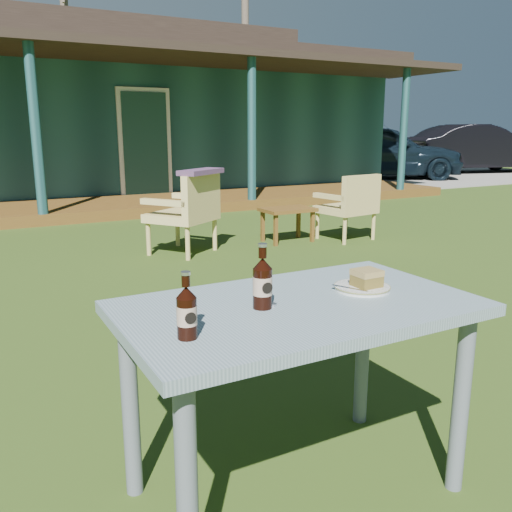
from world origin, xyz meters
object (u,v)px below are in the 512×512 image
cake_slice (367,278)px  cola_bottle_far (187,312)px  plate (362,287)px  car_far (476,149)px  cafe_table (298,331)px  car_near (379,152)px  armchair_right (351,203)px  armchair_left (188,209)px  cola_bottle_near (263,283)px  side_table (288,213)px

cake_slice → cola_bottle_far: cola_bottle_far is taller
plate → car_far: bearing=38.4°
cafe_table → cake_slice: size_ratio=13.04×
car_near → cola_bottle_far: (-9.35, -9.90, 0.08)m
armchair_right → car_far: bearing=33.2°
plate → armchair_right: (2.77, 3.56, -0.29)m
cake_slice → armchair_left: (0.81, 3.82, -0.29)m
cafe_table → armchair_right: armchair_right is taller
cola_bottle_near → side_table: size_ratio=0.36×
car_near → side_table: size_ratio=7.04×
cafe_table → armchair_right: 4.71m
armchair_right → side_table: 0.76m
armchair_left → side_table: size_ratio=1.41×
cafe_table → plate: 0.31m
cafe_table → cola_bottle_far: (-0.45, -0.12, 0.18)m
car_near → armchair_left: size_ratio=4.98×
armchair_right → cola_bottle_far: bearing=-133.5°
car_near → cola_bottle_far: bearing=165.2°
car_near → plate: car_near is taller
plate → side_table: size_ratio=0.34×
plate → cola_bottle_near: (-0.42, -0.01, 0.08)m
cake_slice → cola_bottle_near: (-0.43, 0.00, 0.04)m
car_near → plate: size_ratio=20.72×
car_far → armchair_left: size_ratio=5.15×
cake_slice → side_table: bearing=61.8°
cola_bottle_far → side_table: cola_bottle_far is taller
car_near → cafe_table: 13.23m
side_table → cake_slice: bearing=-118.2°
cafe_table → armchair_right: size_ratio=1.53×
armchair_right → side_table: size_ratio=1.30×
cafe_table → plate: plate is taller
cola_bottle_far → side_table: bearing=54.8°
cola_bottle_near → armchair_right: 4.80m
car_near → car_far: (4.01, 0.23, 0.00)m
cake_slice → armchair_right: cake_slice is taller
car_far → plate: 16.11m
cola_bottle_far → car_near: bearing=46.7°
car_far → plate: car_far is taller
cafe_table → side_table: cafe_table is taller
armchair_right → side_table: (-0.70, 0.28, -0.10)m
side_table → cola_bottle_far: bearing=-125.2°
cola_bottle_far → cafe_table: bearing=15.0°
plate → cola_bottle_far: (-0.74, -0.14, 0.07)m
cake_slice → cola_bottle_near: 0.43m
plate → side_table: (2.07, 3.84, -0.39)m
armchair_left → cake_slice: bearing=-102.0°
car_far → armchair_left: (-11.80, -6.19, -0.24)m
cafe_table → cola_bottle_far: size_ratio=6.22×
plate → armchair_left: armchair_left is taller
car_near → cola_bottle_far: size_ratio=21.90×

